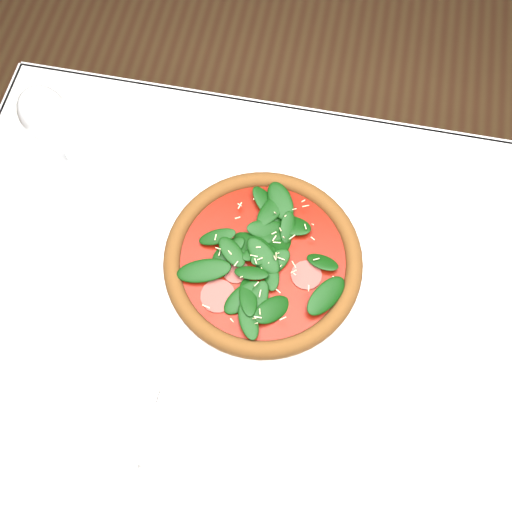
% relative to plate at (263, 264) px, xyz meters
% --- Properties ---
extents(ground, '(6.00, 6.00, 0.00)m').
position_rel_plate_xyz_m(ground, '(0.06, -0.08, -0.76)').
color(ground, brown).
rests_on(ground, ground).
extents(dining_table, '(1.21, 0.81, 0.75)m').
position_rel_plate_xyz_m(dining_table, '(0.06, -0.08, -0.11)').
color(dining_table, silver).
rests_on(dining_table, ground).
extents(plate, '(0.37, 0.37, 0.02)m').
position_rel_plate_xyz_m(plate, '(0.00, 0.00, 0.00)').
color(plate, silver).
rests_on(plate, dining_table).
extents(pizza, '(0.35, 0.35, 0.04)m').
position_rel_plate_xyz_m(pizza, '(-0.00, 0.00, 0.02)').
color(pizza, olive).
rests_on(pizza, plate).
extents(wine_glass, '(0.08, 0.08, 0.19)m').
position_rel_plate_xyz_m(wine_glass, '(-0.37, 0.13, 0.12)').
color(wine_glass, white).
rests_on(wine_glass, dining_table).
extents(napkin, '(0.16, 0.09, 0.01)m').
position_rel_plate_xyz_m(napkin, '(-0.12, -0.30, -0.00)').
color(napkin, silver).
rests_on(napkin, dining_table).
extents(fork, '(0.03, 0.17, 0.00)m').
position_rel_plate_xyz_m(fork, '(-0.12, -0.27, 0.01)').
color(fork, silver).
rests_on(fork, napkin).
extents(saucer_near, '(0.15, 0.15, 0.01)m').
position_rel_plate_xyz_m(saucer_near, '(0.39, -0.28, -0.00)').
color(saucer_near, silver).
rests_on(saucer_near, dining_table).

